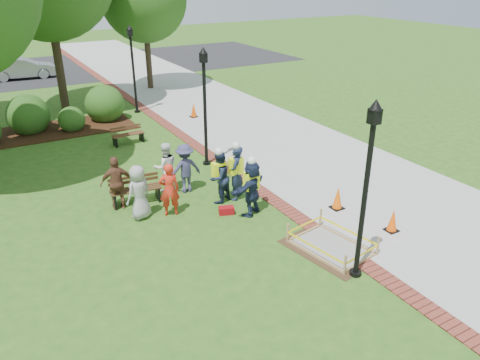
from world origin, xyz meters
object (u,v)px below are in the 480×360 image
cone_front (393,221)px  hivis_worker_c (219,175)px  lamp_near (367,180)px  bench_near (136,195)px  hivis_worker_a (251,186)px  wet_concrete_pad (332,241)px  hivis_worker_b (236,171)px

cone_front → hivis_worker_c: 5.20m
hivis_worker_c → lamp_near: bearing=-78.7°
bench_near → hivis_worker_a: 3.67m
wet_concrete_pad → lamp_near: (-0.25, -1.18, 2.25)m
lamp_near → hivis_worker_c: 5.37m
lamp_near → cone_front: bearing=24.5°
wet_concrete_pad → lamp_near: 2.55m
cone_front → hivis_worker_a: bearing=135.1°
cone_front → hivis_worker_c: size_ratio=0.38×
hivis_worker_b → hivis_worker_c: (-0.54, 0.08, -0.05)m
cone_front → wet_concrete_pad: bearing=175.8°
cone_front → hivis_worker_c: (-3.28, 4.00, 0.56)m
bench_near → cone_front: bench_near is taller
wet_concrete_pad → cone_front: 2.03m
hivis_worker_a → wet_concrete_pad: bearing=-73.2°
lamp_near → hivis_worker_b: 5.21m
bench_near → hivis_worker_a: hivis_worker_a is taller
hivis_worker_a → hivis_worker_c: 1.25m
bench_near → hivis_worker_b: (2.83, -1.27, 0.67)m
cone_front → lamp_near: (-2.27, -1.03, 2.15)m
bench_near → lamp_near: 7.38m
lamp_near → bench_near: bearing=117.9°
hivis_worker_a → hivis_worker_b: bearing=84.7°
bench_near → hivis_worker_c: 2.65m
wet_concrete_pad → cone_front: bearing=-4.2°
cone_front → hivis_worker_c: bearing=129.4°
wet_concrete_pad → cone_front: cone_front is taller
lamp_near → hivis_worker_c: bearing=101.3°
wet_concrete_pad → hivis_worker_c: 4.10m
hivis_worker_c → wet_concrete_pad: bearing=-72.0°
bench_near → lamp_near: lamp_near is taller
bench_near → lamp_near: (3.29, -6.23, 2.21)m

